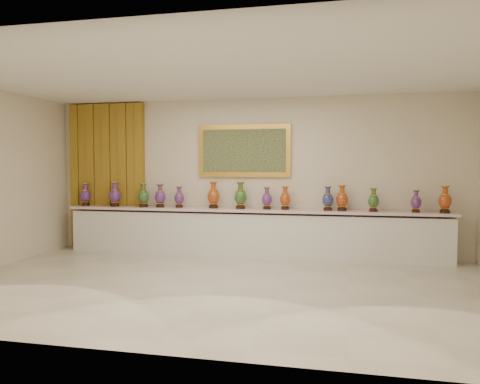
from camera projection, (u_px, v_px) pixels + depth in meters
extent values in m
plane|color=beige|center=(219.00, 286.00, 6.65)|extent=(8.00, 8.00, 0.00)
plane|color=beige|center=(253.00, 177.00, 9.01)|extent=(8.00, 0.00, 8.00)
plane|color=white|center=(219.00, 73.00, 6.49)|extent=(8.00, 8.00, 0.00)
cube|color=#AD9125|center=(107.00, 176.00, 9.61)|extent=(1.64, 0.14, 2.95)
cube|color=gold|center=(244.00, 151.00, 8.98)|extent=(1.80, 0.06, 1.00)
cube|color=#21361B|center=(244.00, 151.00, 8.95)|extent=(1.62, 0.02, 0.82)
cube|color=white|center=(250.00, 235.00, 8.84)|extent=(7.20, 0.42, 0.81)
cube|color=beige|center=(250.00, 210.00, 8.80)|extent=(7.28, 0.48, 0.05)
cylinder|color=black|center=(86.00, 204.00, 9.58)|extent=(0.16, 0.16, 0.05)
cone|color=gold|center=(86.00, 202.00, 9.58)|extent=(0.14, 0.14, 0.03)
ellipsoid|color=#2E0F54|center=(86.00, 196.00, 9.57)|extent=(0.23, 0.23, 0.27)
cylinder|color=gold|center=(85.00, 190.00, 9.56)|extent=(0.15, 0.15, 0.01)
cylinder|color=#2E0F54|center=(85.00, 187.00, 9.56)|extent=(0.09, 0.09, 0.10)
cone|color=#2E0F54|center=(85.00, 184.00, 9.56)|extent=(0.15, 0.15, 0.04)
cylinder|color=gold|center=(85.00, 183.00, 9.56)|extent=(0.15, 0.15, 0.01)
cylinder|color=black|center=(115.00, 205.00, 9.37)|extent=(0.17, 0.17, 0.05)
cone|color=gold|center=(115.00, 203.00, 9.37)|extent=(0.15, 0.15, 0.03)
ellipsoid|color=#2E0F54|center=(115.00, 196.00, 9.36)|extent=(0.27, 0.27, 0.29)
cylinder|color=gold|center=(115.00, 190.00, 9.35)|extent=(0.16, 0.16, 0.01)
cylinder|color=#2E0F54|center=(115.00, 187.00, 9.35)|extent=(0.09, 0.09, 0.10)
cone|color=#2E0F54|center=(115.00, 183.00, 9.35)|extent=(0.16, 0.16, 0.04)
cylinder|color=gold|center=(115.00, 182.00, 9.35)|extent=(0.16, 0.16, 0.01)
cylinder|color=black|center=(144.00, 206.00, 9.22)|extent=(0.16, 0.16, 0.05)
cone|color=gold|center=(144.00, 203.00, 9.22)|extent=(0.14, 0.14, 0.03)
ellipsoid|color=black|center=(144.00, 197.00, 9.21)|extent=(0.22, 0.22, 0.27)
cylinder|color=gold|center=(144.00, 191.00, 9.21)|extent=(0.15, 0.15, 0.01)
cylinder|color=black|center=(144.00, 188.00, 9.20)|extent=(0.09, 0.09, 0.10)
cone|color=black|center=(143.00, 185.00, 9.20)|extent=(0.15, 0.15, 0.04)
cylinder|color=gold|center=(143.00, 184.00, 9.20)|extent=(0.15, 0.15, 0.01)
cylinder|color=black|center=(160.00, 206.00, 9.18)|extent=(0.16, 0.16, 0.05)
cone|color=gold|center=(160.00, 204.00, 9.17)|extent=(0.14, 0.14, 0.03)
ellipsoid|color=#2E0F54|center=(160.00, 197.00, 9.17)|extent=(0.25, 0.25, 0.27)
cylinder|color=gold|center=(160.00, 191.00, 9.16)|extent=(0.15, 0.15, 0.01)
cylinder|color=#2E0F54|center=(160.00, 188.00, 9.16)|extent=(0.09, 0.09, 0.10)
cone|color=#2E0F54|center=(160.00, 185.00, 9.16)|extent=(0.15, 0.15, 0.04)
cylinder|color=gold|center=(160.00, 184.00, 9.15)|extent=(0.15, 0.15, 0.01)
cylinder|color=black|center=(179.00, 206.00, 9.12)|extent=(0.15, 0.15, 0.04)
cone|color=gold|center=(179.00, 204.00, 9.12)|extent=(0.13, 0.13, 0.03)
ellipsoid|color=#2E0F54|center=(179.00, 198.00, 9.11)|extent=(0.24, 0.24, 0.24)
cylinder|color=gold|center=(179.00, 193.00, 9.11)|extent=(0.13, 0.13, 0.01)
cylinder|color=#2E0F54|center=(179.00, 190.00, 9.11)|extent=(0.08, 0.08, 0.09)
cone|color=#2E0F54|center=(179.00, 187.00, 9.10)|extent=(0.13, 0.13, 0.03)
cylinder|color=gold|center=(179.00, 186.00, 9.10)|extent=(0.14, 0.14, 0.01)
cylinder|color=black|center=(214.00, 207.00, 8.98)|extent=(0.18, 0.18, 0.05)
cone|color=gold|center=(213.00, 204.00, 8.97)|extent=(0.16, 0.16, 0.03)
ellipsoid|color=maroon|center=(213.00, 197.00, 8.96)|extent=(0.28, 0.28, 0.29)
cylinder|color=gold|center=(213.00, 190.00, 8.96)|extent=(0.16, 0.16, 0.01)
cylinder|color=maroon|center=(213.00, 187.00, 8.96)|extent=(0.09, 0.09, 0.11)
cone|color=maroon|center=(213.00, 183.00, 8.95)|extent=(0.16, 0.16, 0.04)
cylinder|color=gold|center=(213.00, 182.00, 8.95)|extent=(0.17, 0.17, 0.01)
cylinder|color=black|center=(241.00, 207.00, 8.85)|extent=(0.18, 0.18, 0.05)
cone|color=gold|center=(241.00, 204.00, 8.84)|extent=(0.16, 0.16, 0.03)
ellipsoid|color=black|center=(241.00, 197.00, 8.84)|extent=(0.27, 0.27, 0.30)
cylinder|color=gold|center=(241.00, 190.00, 8.83)|extent=(0.16, 0.16, 0.01)
cylinder|color=black|center=(241.00, 187.00, 8.83)|extent=(0.09, 0.09, 0.11)
cone|color=black|center=(241.00, 183.00, 8.82)|extent=(0.16, 0.16, 0.04)
cylinder|color=gold|center=(241.00, 182.00, 8.82)|extent=(0.17, 0.17, 0.01)
cylinder|color=black|center=(267.00, 208.00, 8.76)|extent=(0.15, 0.15, 0.04)
cone|color=gold|center=(267.00, 206.00, 8.76)|extent=(0.13, 0.13, 0.03)
ellipsoid|color=#2E0F54|center=(267.00, 200.00, 8.75)|extent=(0.20, 0.20, 0.24)
cylinder|color=gold|center=(267.00, 194.00, 8.75)|extent=(0.13, 0.13, 0.01)
cylinder|color=#2E0F54|center=(267.00, 191.00, 8.74)|extent=(0.08, 0.08, 0.09)
cone|color=#2E0F54|center=(267.00, 188.00, 8.74)|extent=(0.13, 0.13, 0.03)
cylinder|color=gold|center=(267.00, 187.00, 8.74)|extent=(0.14, 0.14, 0.01)
cylinder|color=black|center=(285.00, 208.00, 8.69)|extent=(0.15, 0.15, 0.04)
cone|color=gold|center=(285.00, 206.00, 8.69)|extent=(0.13, 0.13, 0.03)
ellipsoid|color=maroon|center=(285.00, 199.00, 8.68)|extent=(0.27, 0.27, 0.25)
cylinder|color=gold|center=(285.00, 194.00, 8.67)|extent=(0.14, 0.14, 0.01)
cylinder|color=maroon|center=(285.00, 191.00, 8.67)|extent=(0.08, 0.08, 0.09)
cone|color=maroon|center=(285.00, 187.00, 8.67)|extent=(0.14, 0.14, 0.03)
cylinder|color=gold|center=(285.00, 186.00, 8.67)|extent=(0.14, 0.14, 0.01)
cylinder|color=black|center=(328.00, 209.00, 8.49)|extent=(0.16, 0.16, 0.04)
cone|color=gold|center=(328.00, 207.00, 8.49)|extent=(0.14, 0.14, 0.03)
ellipsoid|color=#0C163D|center=(328.00, 200.00, 8.48)|extent=(0.26, 0.26, 0.26)
cylinder|color=gold|center=(328.00, 194.00, 8.48)|extent=(0.14, 0.14, 0.01)
cylinder|color=#0C163D|center=(328.00, 191.00, 8.47)|extent=(0.08, 0.08, 0.09)
cone|color=#0C163D|center=(328.00, 187.00, 8.47)|extent=(0.14, 0.14, 0.03)
cylinder|color=gold|center=(328.00, 186.00, 8.47)|extent=(0.14, 0.14, 0.01)
cylinder|color=black|center=(342.00, 209.00, 8.44)|extent=(0.16, 0.16, 0.05)
cone|color=gold|center=(342.00, 207.00, 8.43)|extent=(0.14, 0.14, 0.03)
ellipsoid|color=maroon|center=(342.00, 200.00, 8.43)|extent=(0.24, 0.24, 0.27)
cylinder|color=gold|center=(342.00, 193.00, 8.42)|extent=(0.15, 0.15, 0.01)
cylinder|color=maroon|center=(342.00, 190.00, 8.42)|extent=(0.09, 0.09, 0.10)
cone|color=maroon|center=(342.00, 186.00, 8.42)|extent=(0.15, 0.15, 0.04)
cylinder|color=gold|center=(342.00, 185.00, 8.41)|extent=(0.15, 0.15, 0.01)
cylinder|color=black|center=(373.00, 210.00, 8.28)|extent=(0.15, 0.15, 0.04)
cone|color=gold|center=(373.00, 208.00, 8.28)|extent=(0.13, 0.13, 0.03)
ellipsoid|color=black|center=(374.00, 201.00, 8.27)|extent=(0.22, 0.22, 0.24)
cylinder|color=gold|center=(374.00, 195.00, 8.27)|extent=(0.13, 0.13, 0.01)
cylinder|color=black|center=(374.00, 192.00, 8.26)|extent=(0.08, 0.08, 0.09)
cone|color=black|center=(374.00, 189.00, 8.26)|extent=(0.13, 0.13, 0.03)
cylinder|color=gold|center=(374.00, 188.00, 8.26)|extent=(0.14, 0.14, 0.01)
cylinder|color=black|center=(416.00, 211.00, 8.14)|extent=(0.14, 0.14, 0.04)
cone|color=gold|center=(416.00, 209.00, 8.14)|extent=(0.12, 0.12, 0.03)
ellipsoid|color=#2E0F54|center=(416.00, 203.00, 8.13)|extent=(0.24, 0.24, 0.23)
cylinder|color=gold|center=(416.00, 197.00, 8.13)|extent=(0.13, 0.13, 0.01)
cylinder|color=#2E0F54|center=(416.00, 194.00, 8.13)|extent=(0.07, 0.07, 0.08)
cone|color=#2E0F54|center=(416.00, 191.00, 8.12)|extent=(0.13, 0.13, 0.03)
cylinder|color=gold|center=(416.00, 190.00, 8.12)|extent=(0.13, 0.13, 0.01)
cylinder|color=black|center=(445.00, 212.00, 8.02)|extent=(0.17, 0.17, 0.05)
cone|color=gold|center=(445.00, 209.00, 8.02)|extent=(0.15, 0.15, 0.03)
ellipsoid|color=maroon|center=(445.00, 201.00, 8.01)|extent=(0.28, 0.28, 0.27)
cylinder|color=gold|center=(445.00, 194.00, 8.01)|extent=(0.15, 0.15, 0.01)
cylinder|color=maroon|center=(445.00, 191.00, 8.00)|extent=(0.09, 0.09, 0.10)
cone|color=maroon|center=(445.00, 187.00, 8.00)|extent=(0.15, 0.15, 0.04)
cylinder|color=gold|center=(445.00, 186.00, 8.00)|extent=(0.15, 0.15, 0.01)
cube|color=white|center=(192.00, 208.00, 8.92)|extent=(0.10, 0.06, 0.00)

